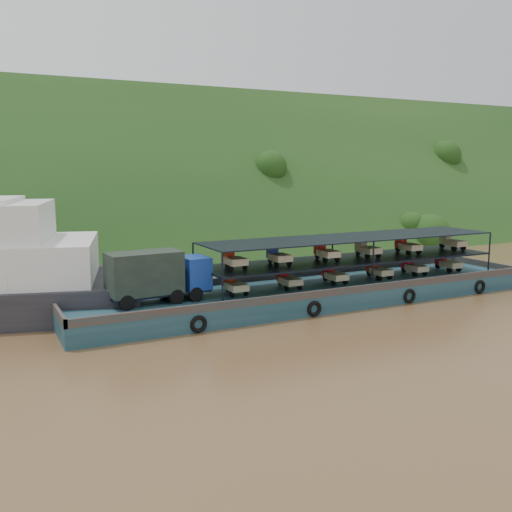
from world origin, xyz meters
name	(u,v)px	position (x,y,z in m)	size (l,w,h in m)	color
ground	(300,305)	(0.00, 0.00, 0.00)	(160.00, 160.00, 0.00)	brown
hillside	(152,244)	(0.00, 36.00, 0.00)	(140.00, 28.00, 28.00)	#143413
cargo_barge	(302,288)	(0.27, 0.27, 1.11)	(35.00, 7.18, 4.54)	#12323F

